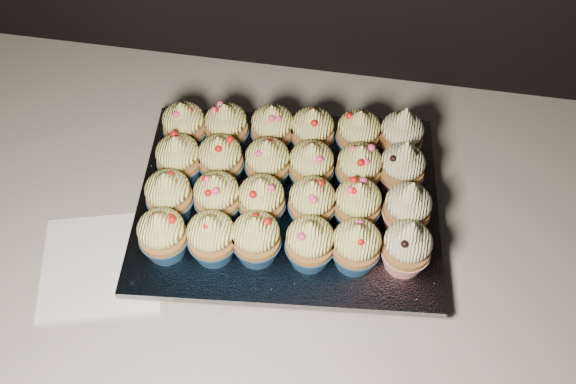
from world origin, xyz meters
name	(u,v)px	position (x,y,z in m)	size (l,w,h in m)	color
cabinet	(209,332)	(0.00, 1.70, 0.43)	(2.40, 0.60, 0.86)	black
worktop	(178,205)	(0.00, 1.70, 0.88)	(2.44, 0.64, 0.04)	beige
napkin	(102,264)	(-0.07, 1.57, 0.90)	(0.16, 0.16, 0.00)	white
baking_tray	(288,208)	(0.16, 1.70, 0.91)	(0.38, 0.29, 0.02)	black
foil_lining	(288,201)	(0.16, 1.70, 0.93)	(0.41, 0.32, 0.01)	silver
cupcake_0	(163,235)	(0.02, 1.59, 0.97)	(0.06, 0.06, 0.08)	navy
cupcake_1	(212,237)	(0.08, 1.60, 0.97)	(0.06, 0.06, 0.08)	navy
cupcake_2	(256,238)	(0.14, 1.61, 0.97)	(0.06, 0.06, 0.08)	navy
cupcake_3	(310,243)	(0.21, 1.61, 0.97)	(0.06, 0.06, 0.08)	navy
cupcake_4	(356,246)	(0.27, 1.62, 0.97)	(0.06, 0.06, 0.08)	navy
cupcake_5	(407,247)	(0.33, 1.62, 0.97)	(0.06, 0.06, 0.10)	red
cupcake_6	(169,195)	(0.01, 1.65, 0.97)	(0.06, 0.06, 0.08)	navy
cupcake_7	(217,197)	(0.08, 1.66, 0.97)	(0.06, 0.06, 0.08)	navy
cupcake_8	(262,200)	(0.14, 1.66, 0.97)	(0.06, 0.06, 0.08)	navy
cupcake_9	(312,203)	(0.20, 1.67, 0.97)	(0.06, 0.06, 0.08)	navy
cupcake_10	(357,204)	(0.26, 1.68, 0.97)	(0.06, 0.06, 0.08)	navy
cupcake_11	(407,208)	(0.32, 1.68, 0.97)	(0.06, 0.06, 0.10)	red
cupcake_12	(179,159)	(0.01, 1.71, 0.97)	(0.06, 0.06, 0.08)	navy
cupcake_13	(221,160)	(0.07, 1.72, 0.97)	(0.06, 0.06, 0.08)	navy
cupcake_14	(268,163)	(0.13, 1.73, 0.97)	(0.06, 0.06, 0.08)	navy
cupcake_15	(311,166)	(0.19, 1.73, 0.97)	(0.06, 0.06, 0.08)	navy
cupcake_16	(359,168)	(0.26, 1.74, 0.97)	(0.06, 0.06, 0.08)	navy
cupcake_17	(402,168)	(0.31, 1.75, 0.97)	(0.06, 0.06, 0.10)	red
cupcake_18	(185,126)	(0.00, 1.78, 0.97)	(0.06, 0.06, 0.08)	navy
cupcake_19	(227,127)	(0.06, 1.78, 0.97)	(0.06, 0.06, 0.08)	navy
cupcake_20	(273,129)	(0.13, 1.79, 0.97)	(0.06, 0.06, 0.08)	navy
cupcake_21	(312,131)	(0.18, 1.80, 0.97)	(0.06, 0.06, 0.08)	navy
cupcake_22	(358,134)	(0.25, 1.80, 0.97)	(0.06, 0.06, 0.08)	navy
cupcake_23	(401,135)	(0.31, 1.81, 0.97)	(0.06, 0.06, 0.10)	red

